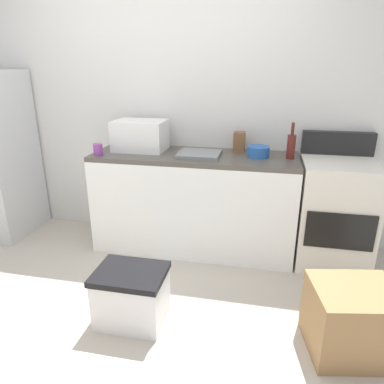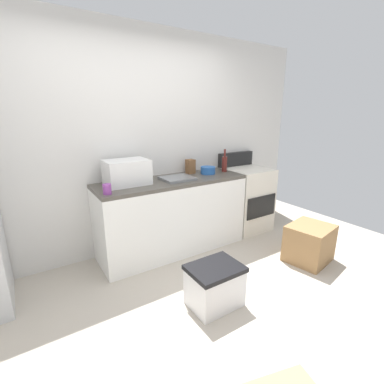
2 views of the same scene
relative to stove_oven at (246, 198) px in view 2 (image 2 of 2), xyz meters
name	(u,v)px [view 2 (image 2 of 2)]	position (x,y,z in m)	size (l,w,h in m)	color
ground_plane	(211,313)	(-1.52, -1.21, -0.47)	(6.00, 6.00, 0.00)	#B2A899
wall_back	(135,144)	(-1.52, 0.34, 0.83)	(5.00, 0.10, 2.60)	silver
kitchen_counter	(173,215)	(-1.22, -0.01, -0.02)	(1.80, 0.60, 0.90)	white
stove_oven	(246,198)	(0.00, 0.00, 0.00)	(0.60, 0.61, 1.10)	silver
microwave	(127,172)	(-1.74, 0.07, 0.57)	(0.46, 0.34, 0.27)	white
sink_basin	(177,178)	(-1.17, -0.05, 0.45)	(0.36, 0.32, 0.03)	slate
wine_bottle	(224,163)	(-0.40, 0.02, 0.54)	(0.07, 0.07, 0.30)	#591E19
coffee_mug	(107,189)	(-2.04, -0.20, 0.48)	(0.08, 0.08, 0.10)	purple
knife_block	(190,166)	(-0.85, 0.17, 0.52)	(0.10, 0.10, 0.18)	brown
mixing_bowl	(208,170)	(-0.67, 0.03, 0.48)	(0.19, 0.19, 0.09)	#2659A5
cardboard_box_large	(309,243)	(-0.04, -1.10, -0.25)	(0.49, 0.42, 0.43)	olive
storage_bin	(215,285)	(-1.42, -1.12, -0.27)	(0.46, 0.36, 0.38)	silver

